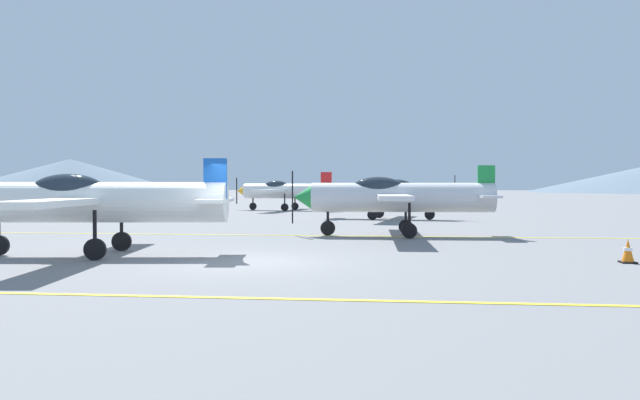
{
  "coord_description": "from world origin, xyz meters",
  "views": [
    {
      "loc": [
        3.53,
        -15.19,
        1.93
      ],
      "look_at": [
        0.27,
        14.0,
        1.2
      ],
      "focal_mm": 34.98,
      "sensor_mm": 36.0,
      "label": 1
    }
  ],
  "objects": [
    {
      "name": "hill_left",
      "position": [
        -72.23,
        125.99,
        4.0
      ],
      "size": [
        55.37,
        55.37,
        8.0
      ],
      "primitive_type": "cone",
      "color": "slate",
      "rests_on": "ground_plane"
    },
    {
      "name": "airplane_mid",
      "position": [
        3.71,
        8.32,
        1.49
      ],
      "size": [
        7.64,
        8.81,
        2.64
      ],
      "color": "silver",
      "rests_on": "ground_plane"
    },
    {
      "name": "apron_line_near",
      "position": [
        0.0,
        -4.89,
        0.01
      ],
      "size": [
        80.0,
        0.16,
        0.01
      ],
      "primitive_type": "cube",
      "color": "yellow",
      "rests_on": "ground_plane"
    },
    {
      "name": "apron_line_far",
      "position": [
        0.0,
        8.03,
        0.01
      ],
      "size": [
        80.0,
        0.16,
        0.01
      ],
      "primitive_type": "cube",
      "color": "yellow",
      "rests_on": "ground_plane"
    },
    {
      "name": "airplane_far",
      "position": [
        3.27,
        19.85,
        1.49
      ],
      "size": [
        7.72,
        8.84,
        2.64
      ],
      "color": "white",
      "rests_on": "ground_plane"
    },
    {
      "name": "ground_plane",
      "position": [
        0.0,
        0.0,
        0.0
      ],
      "size": [
        400.0,
        400.0,
        0.0
      ],
      "primitive_type": "plane",
      "color": "slate"
    },
    {
      "name": "airplane_near",
      "position": [
        -4.54,
        0.91,
        1.49
      ],
      "size": [
        7.71,
        8.85,
        2.64
      ],
      "color": "white",
      "rests_on": "ground_plane"
    },
    {
      "name": "traffic_cone_front",
      "position": [
        9.36,
        0.81,
        0.29
      ],
      "size": [
        0.36,
        0.36,
        0.59
      ],
      "color": "black",
      "rests_on": "ground_plane"
    },
    {
      "name": "car_sedan",
      "position": [
        4.78,
        35.25,
        0.84
      ],
      "size": [
        4.32,
        2.05,
        1.62
      ],
      "color": "black",
      "rests_on": "ground_plane"
    },
    {
      "name": "airplane_back",
      "position": [
        -4.31,
        30.64,
        1.49
      ],
      "size": [
        7.73,
        8.82,
        2.64
      ],
      "color": "white",
      "rests_on": "ground_plane"
    }
  ]
}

